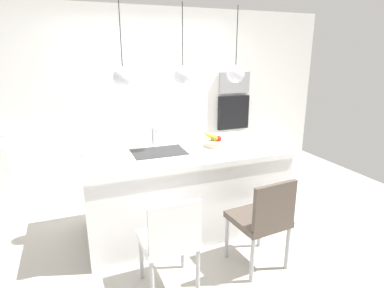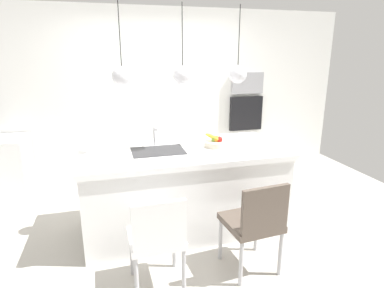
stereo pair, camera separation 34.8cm
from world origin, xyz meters
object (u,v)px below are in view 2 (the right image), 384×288
Objects in this scene: fruit_bowl at (216,143)px; chair_middle at (255,221)px; oven at (246,113)px; chair_near at (157,237)px; microwave at (247,83)px.

fruit_bowl is 0.29× the size of chair_middle.
oven is (1.08, 1.58, -0.00)m from fruit_bowl.
chair_near is at bearing 179.66° from chair_middle.
chair_near is at bearing -127.07° from microwave.
oven is at bearing 55.69° from fruit_bowl.
fruit_bowl is 1.98m from microwave.
oven is 0.63× the size of chair_middle.
fruit_bowl reaches higher than chair_near.
chair_middle is at bearing -112.24° from oven.
chair_near is (-1.91, -2.52, -0.49)m from oven.
fruit_bowl is 1.35m from chair_near.
microwave reaches higher than oven.
chair_near is 0.96× the size of chair_middle.
chair_middle is at bearing -87.25° from fruit_bowl.
chair_middle is (-1.03, -2.53, -0.47)m from oven.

